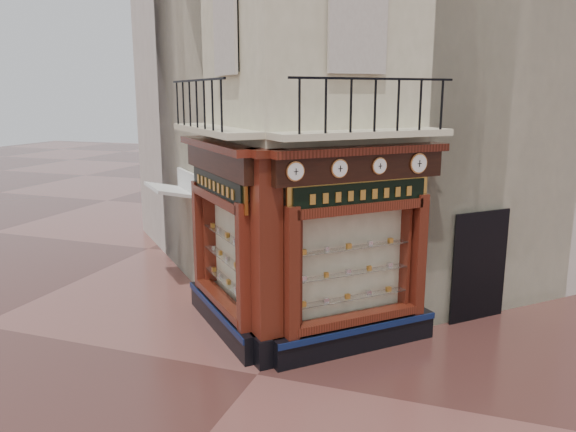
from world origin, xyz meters
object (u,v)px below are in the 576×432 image
at_px(clock_d, 418,163).
at_px(signboard_left, 217,186).
at_px(signboard_right, 361,194).
at_px(clock_b, 339,168).
at_px(awning, 174,286).
at_px(clock_a, 295,171).
at_px(clock_c, 379,166).
at_px(corner_pilaster, 267,262).

xyz_separation_m(clock_d, signboard_left, (-3.84, -0.76, -0.52)).
bearing_deg(signboard_right, clock_b, -168.31).
xyz_separation_m(awning, signboard_left, (2.41, -2.15, 3.10)).
distance_m(clock_a, awning, 6.56).
height_order(signboard_left, signboard_right, signboard_left).
bearing_deg(signboard_left, clock_c, -132.55).
relative_size(clock_a, clock_b, 1.01).
bearing_deg(awning, signboard_right, -156.98).
height_order(corner_pilaster, clock_b, corner_pilaster).
bearing_deg(signboard_left, clock_b, -144.87).
height_order(clock_b, awning, clock_b).
xyz_separation_m(clock_a, clock_d, (1.83, 1.83, 0.00)).
distance_m(clock_b, clock_d, 1.72).
relative_size(clock_c, signboard_right, 0.14).
bearing_deg(clock_b, corner_pilaster, 160.64).
height_order(awning, signboard_left, signboard_left).
xyz_separation_m(clock_b, signboard_right, (0.30, 0.46, -0.52)).
distance_m(clock_a, signboard_left, 2.34).
relative_size(clock_a, clock_d, 0.88).
bearing_deg(signboard_right, clock_a, -175.48).
bearing_deg(clock_b, clock_a, -180.00).
xyz_separation_m(clock_a, signboard_left, (-2.01, 1.07, -0.52)).
xyz_separation_m(corner_pilaster, clock_d, (2.38, 1.78, 1.67)).
bearing_deg(signboard_left, clock_a, -162.95).
height_order(clock_b, clock_c, clock_b).
distance_m(clock_a, clock_b, 0.86).
bearing_deg(clock_d, clock_a, -180.00).
xyz_separation_m(clock_d, signboard_right, (-0.92, -0.76, -0.52)).
relative_size(clock_a, signboard_left, 0.15).
xyz_separation_m(clock_a, clock_c, (1.20, 1.20, 0.00)).
bearing_deg(clock_a, clock_b, 0.00).
distance_m(signboard_left, signboard_right, 2.92).
xyz_separation_m(clock_b, signboard_left, (-2.62, 0.46, -0.52)).
bearing_deg(clock_d, clock_c, -180.00).
bearing_deg(corner_pilaster, clock_c, -11.74).
bearing_deg(corner_pilaster, clock_a, -50.58).
relative_size(awning, signboard_left, 0.72).
xyz_separation_m(clock_b, awning, (-5.04, 2.61, -3.62)).
distance_m(corner_pilaster, clock_c, 2.68).
bearing_deg(clock_c, awning, 115.29).
distance_m(clock_d, awning, 7.36).
relative_size(clock_c, signboard_left, 0.14).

